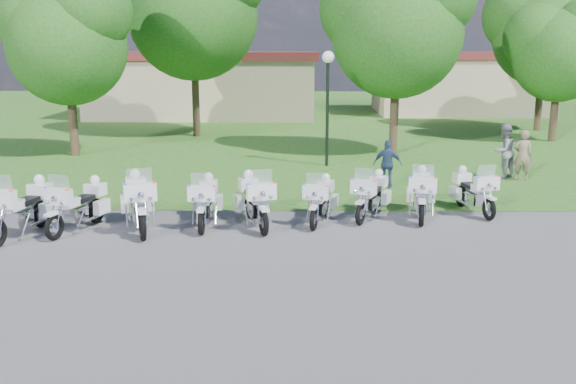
{
  "coord_description": "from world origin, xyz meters",
  "views": [
    {
      "loc": [
        0.0,
        -14.21,
        4.47
      ],
      "look_at": [
        -0.22,
        1.2,
        0.95
      ],
      "focal_mm": 40.0,
      "sensor_mm": 36.0,
      "label": 1
    }
  ],
  "objects_px": {
    "motorcycle_8": "(473,191)",
    "bystander_b": "(503,151)",
    "lamp_post": "(328,80)",
    "motorcycle_0": "(22,208)",
    "bystander_a": "(523,155)",
    "motorcycle_2": "(138,201)",
    "motorcycle_3": "(206,201)",
    "motorcycle_6": "(371,195)",
    "motorcycle_4": "(255,200)",
    "motorcycle_1": "(79,205)",
    "motorcycle_5": "(321,199)",
    "motorcycle_7": "(422,193)",
    "bystander_c": "(388,164)"
  },
  "relations": [
    {
      "from": "motorcycle_2",
      "to": "motorcycle_4",
      "type": "relative_size",
      "value": 1.05
    },
    {
      "from": "motorcycle_1",
      "to": "motorcycle_8",
      "type": "relative_size",
      "value": 1.04
    },
    {
      "from": "motorcycle_1",
      "to": "motorcycle_2",
      "type": "height_order",
      "value": "motorcycle_2"
    },
    {
      "from": "motorcycle_5",
      "to": "motorcycle_7",
      "type": "bearing_deg",
      "value": -155.77
    },
    {
      "from": "motorcycle_0",
      "to": "motorcycle_2",
      "type": "bearing_deg",
      "value": -155.74
    },
    {
      "from": "motorcycle_2",
      "to": "bystander_b",
      "type": "height_order",
      "value": "bystander_b"
    },
    {
      "from": "motorcycle_3",
      "to": "motorcycle_6",
      "type": "height_order",
      "value": "motorcycle_3"
    },
    {
      "from": "bystander_a",
      "to": "motorcycle_3",
      "type": "bearing_deg",
      "value": 40.5
    },
    {
      "from": "motorcycle_6",
      "to": "bystander_c",
      "type": "xyz_separation_m",
      "value": [
        0.93,
        3.61,
        0.17
      ]
    },
    {
      "from": "motorcycle_3",
      "to": "bystander_b",
      "type": "height_order",
      "value": "bystander_b"
    },
    {
      "from": "motorcycle_8",
      "to": "bystander_b",
      "type": "height_order",
      "value": "bystander_b"
    },
    {
      "from": "motorcycle_3",
      "to": "motorcycle_6",
      "type": "bearing_deg",
      "value": -170.11
    },
    {
      "from": "motorcycle_3",
      "to": "bystander_c",
      "type": "bearing_deg",
      "value": -140.59
    },
    {
      "from": "motorcycle_4",
      "to": "bystander_b",
      "type": "distance_m",
      "value": 10.17
    },
    {
      "from": "motorcycle_1",
      "to": "bystander_a",
      "type": "height_order",
      "value": "bystander_a"
    },
    {
      "from": "motorcycle_4",
      "to": "lamp_post",
      "type": "bearing_deg",
      "value": -120.98
    },
    {
      "from": "motorcycle_4",
      "to": "motorcycle_7",
      "type": "relative_size",
      "value": 1.0
    },
    {
      "from": "motorcycle_7",
      "to": "motorcycle_2",
      "type": "bearing_deg",
      "value": 19.68
    },
    {
      "from": "motorcycle_1",
      "to": "motorcycle_7",
      "type": "height_order",
      "value": "motorcycle_7"
    },
    {
      "from": "lamp_post",
      "to": "bystander_a",
      "type": "bearing_deg",
      "value": -21.92
    },
    {
      "from": "motorcycle_7",
      "to": "bystander_b",
      "type": "height_order",
      "value": "bystander_b"
    },
    {
      "from": "motorcycle_2",
      "to": "motorcycle_5",
      "type": "xyz_separation_m",
      "value": [
        4.56,
        0.74,
        -0.11
      ]
    },
    {
      "from": "motorcycle_4",
      "to": "motorcycle_2",
      "type": "bearing_deg",
      "value": -8.78
    },
    {
      "from": "motorcycle_1",
      "to": "motorcycle_3",
      "type": "xyz_separation_m",
      "value": [
        3.08,
        0.49,
        -0.01
      ]
    },
    {
      "from": "motorcycle_3",
      "to": "motorcycle_5",
      "type": "height_order",
      "value": "motorcycle_3"
    },
    {
      "from": "motorcycle_0",
      "to": "motorcycle_3",
      "type": "bearing_deg",
      "value": -155.44
    },
    {
      "from": "motorcycle_2",
      "to": "bystander_b",
      "type": "bearing_deg",
      "value": -167.52
    },
    {
      "from": "bystander_a",
      "to": "bystander_c",
      "type": "relative_size",
      "value": 1.11
    },
    {
      "from": "motorcycle_3",
      "to": "bystander_c",
      "type": "height_order",
      "value": "bystander_c"
    },
    {
      "from": "motorcycle_1",
      "to": "motorcycle_3",
      "type": "relative_size",
      "value": 0.99
    },
    {
      "from": "lamp_post",
      "to": "bystander_c",
      "type": "bearing_deg",
      "value": -65.26
    },
    {
      "from": "motorcycle_2",
      "to": "motorcycle_7",
      "type": "height_order",
      "value": "motorcycle_2"
    },
    {
      "from": "motorcycle_1",
      "to": "motorcycle_5",
      "type": "relative_size",
      "value": 1.06
    },
    {
      "from": "motorcycle_3",
      "to": "motorcycle_7",
      "type": "bearing_deg",
      "value": -172.18
    },
    {
      "from": "bystander_a",
      "to": "motorcycle_2",
      "type": "bearing_deg",
      "value": 38.48
    },
    {
      "from": "motorcycle_8",
      "to": "bystander_a",
      "type": "xyz_separation_m",
      "value": [
        2.79,
        4.28,
        0.26
      ]
    },
    {
      "from": "motorcycle_0",
      "to": "bystander_b",
      "type": "distance_m",
      "value": 15.38
    },
    {
      "from": "motorcycle_2",
      "to": "motorcycle_7",
      "type": "distance_m",
      "value": 7.36
    },
    {
      "from": "bystander_a",
      "to": "lamp_post",
      "type": "bearing_deg",
      "value": -11.14
    },
    {
      "from": "bystander_c",
      "to": "motorcycle_5",
      "type": "bearing_deg",
      "value": 72.34
    },
    {
      "from": "lamp_post",
      "to": "motorcycle_0",
      "type": "bearing_deg",
      "value": -129.72
    },
    {
      "from": "motorcycle_6",
      "to": "motorcycle_7",
      "type": "distance_m",
      "value": 1.35
    },
    {
      "from": "motorcycle_1",
      "to": "motorcycle_5",
      "type": "bearing_deg",
      "value": -153.77
    },
    {
      "from": "motorcycle_0",
      "to": "motorcycle_5",
      "type": "bearing_deg",
      "value": -158.04
    },
    {
      "from": "motorcycle_5",
      "to": "motorcycle_7",
      "type": "distance_m",
      "value": 2.75
    },
    {
      "from": "motorcycle_8",
      "to": "bystander_c",
      "type": "bearing_deg",
      "value": -70.9
    },
    {
      "from": "motorcycle_0",
      "to": "motorcycle_5",
      "type": "distance_m",
      "value": 7.33
    },
    {
      "from": "motorcycle_1",
      "to": "motorcycle_4",
      "type": "xyz_separation_m",
      "value": [
        4.33,
        0.47,
        0.03
      ]
    },
    {
      "from": "motorcycle_1",
      "to": "bystander_c",
      "type": "distance_m",
      "value": 9.65
    },
    {
      "from": "bystander_a",
      "to": "bystander_c",
      "type": "distance_m",
      "value": 4.87
    }
  ]
}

